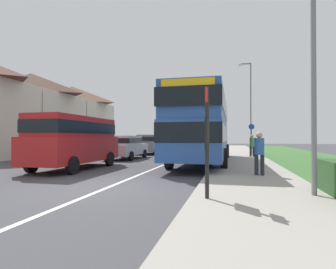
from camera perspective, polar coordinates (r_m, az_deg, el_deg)
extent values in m
plane|color=#424247|center=(8.22, -12.71, -10.90)|extent=(120.00, 120.00, 0.00)
cube|color=silver|center=(15.75, 0.18, -5.96)|extent=(0.14, 60.00, 0.01)
cube|color=#9E998E|center=(13.37, 16.10, -6.65)|extent=(3.20, 68.00, 0.12)
cube|color=#284C93|center=(15.43, 7.35, -1.15)|extent=(2.50, 11.11, 1.65)
cube|color=#284C93|center=(15.50, 7.34, 4.77)|extent=(2.45, 10.89, 1.55)
cube|color=black|center=(15.44, 7.35, 0.07)|extent=(2.52, 11.17, 0.76)
cube|color=black|center=(15.51, 7.34, 5.06)|extent=(2.52, 11.17, 0.72)
cube|color=gold|center=(10.17, 4.12, 10.45)|extent=(2.00, 0.08, 0.44)
cylinder|color=black|center=(19.03, 4.66, -3.54)|extent=(0.30, 1.00, 1.00)
cylinder|color=black|center=(18.83, 12.22, -3.56)|extent=(0.30, 1.00, 1.00)
cylinder|color=black|center=(12.65, 0.27, -5.02)|extent=(0.30, 1.00, 1.00)
cylinder|color=black|center=(12.34, 11.70, -5.11)|extent=(0.30, 1.00, 1.00)
cube|color=#B21E1E|center=(13.35, -18.96, -2.93)|extent=(1.95, 5.42, 1.13)
cube|color=#B21E1E|center=(13.35, -18.95, 1.48)|extent=(1.72, 4.99, 0.92)
cube|color=black|center=(13.35, -18.95, 1.29)|extent=(1.75, 5.04, 0.52)
cylinder|color=black|center=(15.31, -18.65, -4.74)|extent=(0.20, 0.72, 0.72)
cylinder|color=black|center=(14.40, -12.15, -5.03)|extent=(0.20, 0.72, 0.72)
cylinder|color=black|center=(12.59, -26.79, -5.61)|extent=(0.20, 0.72, 0.72)
cylinder|color=black|center=(11.46, -19.40, -6.14)|extent=(0.20, 0.72, 0.72)
cube|color=#B7B7BC|center=(18.80, -8.73, -3.10)|extent=(1.73, 4.38, 0.71)
cube|color=#B7B7BC|center=(18.58, -8.98, -1.15)|extent=(1.52, 2.41, 0.58)
cube|color=black|center=(18.58, -8.98, -1.24)|extent=(1.56, 2.43, 0.32)
cylinder|color=black|center=(20.39, -9.52, -3.90)|extent=(0.20, 0.60, 0.60)
cylinder|color=black|center=(19.80, -4.98, -4.01)|extent=(0.20, 0.60, 0.60)
cylinder|color=black|center=(17.92, -12.88, -4.35)|extent=(0.20, 0.60, 0.60)
cylinder|color=black|center=(17.25, -7.81, -4.51)|extent=(0.20, 0.60, 0.60)
cube|color=slate|center=(24.15, -3.80, -2.48)|extent=(1.79, 4.39, 0.77)
cube|color=slate|center=(23.93, -3.95, -0.82)|extent=(1.57, 2.41, 0.63)
cube|color=black|center=(23.93, -3.95, -0.90)|extent=(1.61, 2.44, 0.35)
cylinder|color=black|center=(25.73, -4.78, -3.23)|extent=(0.20, 0.60, 0.60)
cylinder|color=black|center=(25.24, -0.99, -3.28)|extent=(0.20, 0.60, 0.60)
cylinder|color=black|center=(23.16, -6.86, -3.51)|extent=(0.20, 0.60, 0.60)
cylinder|color=black|center=(22.62, -2.68, -3.59)|extent=(0.20, 0.60, 0.60)
cube|color=silver|center=(29.02, -0.96, -2.17)|extent=(1.82, 4.28, 0.77)
cube|color=silver|center=(28.80, -1.07, -0.80)|extent=(1.60, 2.36, 0.63)
cube|color=black|center=(28.80, -1.07, -0.86)|extent=(1.64, 2.38, 0.35)
cylinder|color=black|center=(30.54, -1.98, -2.82)|extent=(0.20, 0.60, 0.60)
cylinder|color=black|center=(30.12, 1.31, -2.85)|extent=(0.20, 0.60, 0.60)
cylinder|color=black|center=(27.99, -3.40, -3.02)|extent=(0.20, 0.60, 0.60)
cylinder|color=black|center=(27.53, 0.17, -3.06)|extent=(0.20, 0.60, 0.60)
cylinder|color=#23232D|center=(10.31, 18.08, -6.41)|extent=(0.14, 0.14, 0.85)
cylinder|color=#23232D|center=(10.33, 19.20, -6.39)|extent=(0.14, 0.14, 0.85)
cylinder|color=#2D599E|center=(10.27, 18.63, -2.37)|extent=(0.34, 0.34, 0.60)
sphere|color=tan|center=(10.26, 18.62, -0.08)|extent=(0.22, 0.22, 0.22)
cylinder|color=#23232D|center=(20.02, 16.95, -3.59)|extent=(0.14, 0.14, 0.85)
cylinder|color=#23232D|center=(20.03, 17.52, -3.58)|extent=(0.14, 0.14, 0.85)
cylinder|color=#518C56|center=(20.00, 17.23, -1.51)|extent=(0.34, 0.34, 0.60)
sphere|color=tan|center=(20.00, 17.23, -0.34)|extent=(0.22, 0.22, 0.22)
cylinder|color=black|center=(6.09, 8.19, -2.21)|extent=(0.09, 0.09, 2.60)
cube|color=red|center=(6.15, 8.18, 8.09)|extent=(0.04, 0.44, 0.32)
cube|color=black|center=(6.10, 8.20, 0.15)|extent=(0.06, 0.52, 0.68)
cylinder|color=slate|center=(21.87, 17.13, -1.69)|extent=(0.08, 0.08, 2.10)
cylinder|color=blue|center=(21.88, 17.12, 1.58)|extent=(0.44, 0.03, 0.44)
cylinder|color=slate|center=(7.70, 28.20, 20.12)|extent=(0.12, 0.12, 8.37)
cylinder|color=slate|center=(26.13, 16.99, 5.31)|extent=(0.12, 0.12, 8.32)
cube|color=slate|center=(26.84, 15.97, 14.08)|extent=(0.90, 0.10, 0.10)
cube|color=silver|center=(26.80, 14.99, 13.94)|extent=(0.36, 0.20, 0.14)
cube|color=beige|center=(27.17, -26.88, 1.87)|extent=(7.39, 6.27, 5.24)
pyramid|color=#4C3328|center=(27.56, -26.85, 9.39)|extent=(7.39, 6.27, 1.98)
cube|color=beige|center=(32.32, -19.56, 1.45)|extent=(7.39, 6.27, 5.24)
pyramid|color=brown|center=(32.65, -19.54, 7.79)|extent=(7.39, 6.27, 1.98)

